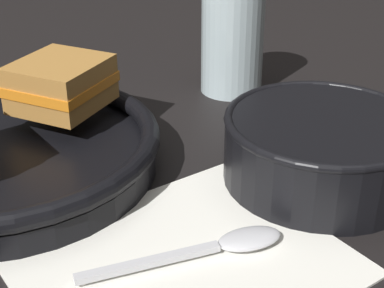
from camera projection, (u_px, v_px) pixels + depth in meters
The scene contains 7 objects.
ground_plane at pixel (198, 185), 0.53m from camera, with size 4.00×4.00×0.00m, color black.
napkin at pixel (182, 261), 0.43m from camera, with size 0.25×0.22×0.00m.
soup_bowl at pixel (322, 145), 0.52m from camera, with size 0.18×0.18×0.06m.
spoon at pixel (223, 245), 0.44m from camera, with size 0.15×0.07×0.01m.
skillet at pixel (3, 151), 0.54m from camera, with size 0.29×0.40×0.04m.
sandwich_near_right at pixel (61, 84), 0.57m from camera, with size 0.11×0.11×0.05m.
drinking_glass at pixel (232, 42), 0.70m from camera, with size 0.07×0.07×0.12m.
Camera 1 is at (-0.31, -0.33, 0.28)m, focal length 55.00 mm.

